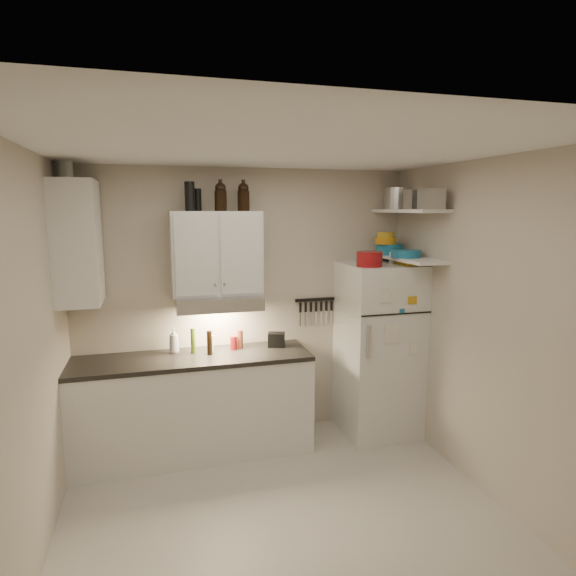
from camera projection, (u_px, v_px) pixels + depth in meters
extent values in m
cube|color=beige|center=(288.00, 524.00, 3.44)|extent=(3.20, 3.00, 0.02)
cube|color=white|center=(288.00, 146.00, 3.02)|extent=(3.20, 3.00, 0.02)
cube|color=#BDB2A1|center=(246.00, 305.00, 4.67)|extent=(3.20, 0.02, 2.60)
cube|color=#BDB2A1|center=(23.00, 368.00, 2.80)|extent=(0.02, 3.00, 2.60)
cube|color=#BDB2A1|center=(492.00, 331.00, 3.66)|extent=(0.02, 3.00, 2.60)
cube|color=white|center=(194.00, 407.00, 4.36)|extent=(2.10, 0.60, 0.88)
cube|color=black|center=(193.00, 358.00, 4.29)|extent=(2.10, 0.62, 0.04)
cube|color=white|center=(216.00, 253.00, 4.34)|extent=(0.80, 0.33, 0.75)
cube|color=white|center=(78.00, 243.00, 3.88)|extent=(0.33, 0.55, 1.00)
cube|color=silver|center=(218.00, 302.00, 4.34)|extent=(0.76, 0.46, 0.12)
cube|color=white|center=(378.00, 349.00, 4.74)|extent=(0.70, 0.68, 1.70)
cube|color=white|center=(409.00, 211.00, 4.45)|extent=(0.30, 0.95, 0.03)
cube|color=white|center=(407.00, 258.00, 4.52)|extent=(0.30, 0.95, 0.03)
cube|color=black|center=(315.00, 300.00, 4.83)|extent=(0.42, 0.02, 0.03)
cylinder|color=maroon|center=(369.00, 259.00, 4.37)|extent=(0.25, 0.25, 0.14)
cube|color=gold|center=(409.00, 261.00, 4.50)|extent=(0.19, 0.23, 0.07)
cylinder|color=silver|center=(393.00, 258.00, 4.62)|extent=(0.08, 0.08, 0.11)
cylinder|color=silver|center=(399.00, 199.00, 4.77)|extent=(0.36, 0.36, 0.21)
cube|color=#AAAAAD|center=(416.00, 200.00, 4.34)|extent=(0.18, 0.16, 0.17)
cube|color=#AAAAAD|center=(431.00, 199.00, 4.05)|extent=(0.18, 0.18, 0.17)
cylinder|color=#1A6B92|center=(389.00, 249.00, 4.74)|extent=(0.26, 0.26, 0.11)
cylinder|color=orange|center=(386.00, 241.00, 4.69)|extent=(0.21, 0.21, 0.06)
cylinder|color=#B89420|center=(386.00, 235.00, 4.68)|extent=(0.17, 0.17, 0.05)
cylinder|color=#1A6B92|center=(406.00, 254.00, 4.45)|extent=(0.33, 0.33, 0.07)
cylinder|color=black|center=(198.00, 200.00, 4.23)|extent=(0.09, 0.09, 0.20)
cylinder|color=black|center=(190.00, 196.00, 4.13)|extent=(0.10, 0.10, 0.25)
cylinder|color=silver|center=(65.00, 170.00, 3.89)|extent=(0.15, 0.15, 0.16)
imported|color=white|center=(174.00, 339.00, 4.37)|extent=(0.12, 0.12, 0.26)
cylinder|color=brown|center=(240.00, 339.00, 4.53)|extent=(0.07, 0.07, 0.18)
cylinder|color=#46681A|center=(193.00, 341.00, 4.36)|extent=(0.06, 0.06, 0.24)
cylinder|color=black|center=(209.00, 343.00, 4.32)|extent=(0.05, 0.05, 0.22)
cylinder|color=silver|center=(211.00, 344.00, 4.42)|extent=(0.07, 0.07, 0.15)
cylinder|color=maroon|center=(234.00, 343.00, 4.49)|extent=(0.07, 0.07, 0.13)
cube|color=black|center=(276.00, 340.00, 4.58)|extent=(0.18, 0.16, 0.13)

